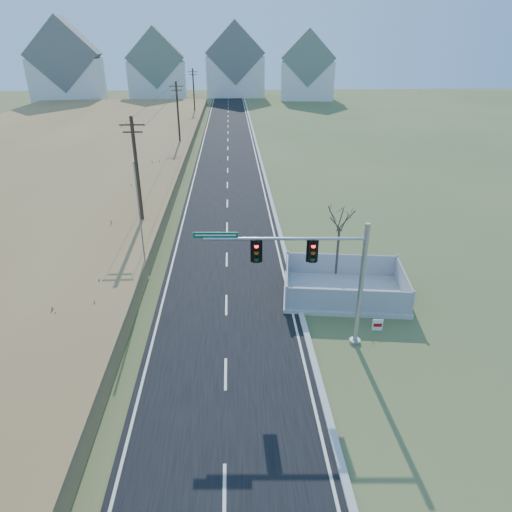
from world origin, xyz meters
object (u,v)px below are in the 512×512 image
at_px(fence_enclosure, 344,291).
at_px(open_sign, 378,325).
at_px(flagpole, 142,235).
at_px(bare_tree, 340,218).
at_px(traffic_signal_mast, 324,272).

bearing_deg(fence_enclosure, open_sign, -68.77).
height_order(flagpole, bare_tree, flagpole).
distance_m(flagpole, bare_tree, 12.14).
bearing_deg(open_sign, flagpole, 157.11).
bearing_deg(bare_tree, traffic_signal_mast, -108.64).
xyz_separation_m(fence_enclosure, bare_tree, (0.00, 2.28, 3.77)).
bearing_deg(open_sign, traffic_signal_mast, -161.52).
relative_size(traffic_signal_mast, open_sign, 11.93).
height_order(fence_enclosure, flagpole, flagpole).
xyz_separation_m(traffic_signal_mast, flagpole, (-9.76, 7.33, -1.00)).
bearing_deg(bare_tree, fence_enclosure, -90.00).
bearing_deg(traffic_signal_mast, open_sign, 17.93).
distance_m(traffic_signal_mast, flagpole, 12.25).
xyz_separation_m(traffic_signal_mast, fence_enclosure, (2.33, 4.62, -3.72)).
xyz_separation_m(open_sign, flagpole, (-13.01, 6.46, 2.67)).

